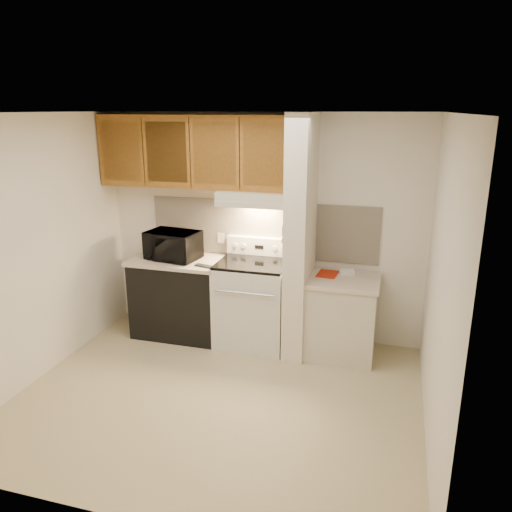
% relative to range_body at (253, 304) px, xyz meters
% --- Properties ---
extents(floor, '(3.60, 3.60, 0.00)m').
position_rel_range_body_xyz_m(floor, '(0.00, -1.16, -0.46)').
color(floor, '#C3B386').
rests_on(floor, ground).
extents(ceiling, '(3.60, 3.60, 0.00)m').
position_rel_range_body_xyz_m(ceiling, '(0.00, -1.16, 2.04)').
color(ceiling, white).
rests_on(ceiling, wall_back).
extents(wall_back, '(3.60, 2.50, 0.02)m').
position_rel_range_body_xyz_m(wall_back, '(0.00, 0.34, 0.79)').
color(wall_back, white).
rests_on(wall_back, floor).
extents(wall_left, '(0.02, 3.00, 2.50)m').
position_rel_range_body_xyz_m(wall_left, '(-1.80, -1.16, 0.79)').
color(wall_left, white).
rests_on(wall_left, floor).
extents(wall_right, '(0.02, 3.00, 2.50)m').
position_rel_range_body_xyz_m(wall_right, '(1.80, -1.16, 0.79)').
color(wall_right, white).
rests_on(wall_right, floor).
extents(backsplash, '(2.60, 0.02, 0.63)m').
position_rel_range_body_xyz_m(backsplash, '(0.00, 0.33, 0.78)').
color(backsplash, '#F1E0C5').
rests_on(backsplash, wall_back).
extents(range_body, '(0.76, 0.65, 0.92)m').
position_rel_range_body_xyz_m(range_body, '(0.00, 0.00, 0.00)').
color(range_body, silver).
rests_on(range_body, floor).
extents(oven_window, '(0.50, 0.01, 0.30)m').
position_rel_range_body_xyz_m(oven_window, '(0.00, -0.32, 0.04)').
color(oven_window, black).
rests_on(oven_window, range_body).
extents(oven_handle, '(0.65, 0.02, 0.02)m').
position_rel_range_body_xyz_m(oven_handle, '(0.00, -0.35, 0.26)').
color(oven_handle, silver).
rests_on(oven_handle, range_body).
extents(cooktop, '(0.74, 0.64, 0.03)m').
position_rel_range_body_xyz_m(cooktop, '(0.00, 0.00, 0.48)').
color(cooktop, black).
rests_on(cooktop, range_body).
extents(range_backguard, '(0.76, 0.08, 0.20)m').
position_rel_range_body_xyz_m(range_backguard, '(0.00, 0.28, 0.59)').
color(range_backguard, silver).
rests_on(range_backguard, range_body).
extents(range_display, '(0.10, 0.01, 0.04)m').
position_rel_range_body_xyz_m(range_display, '(0.00, 0.24, 0.59)').
color(range_display, black).
rests_on(range_display, range_backguard).
extents(range_knob_left_outer, '(0.05, 0.02, 0.05)m').
position_rel_range_body_xyz_m(range_knob_left_outer, '(-0.28, 0.24, 0.59)').
color(range_knob_left_outer, silver).
rests_on(range_knob_left_outer, range_backguard).
extents(range_knob_left_inner, '(0.05, 0.02, 0.05)m').
position_rel_range_body_xyz_m(range_knob_left_inner, '(-0.18, 0.24, 0.59)').
color(range_knob_left_inner, silver).
rests_on(range_knob_left_inner, range_backguard).
extents(range_knob_right_inner, '(0.05, 0.02, 0.05)m').
position_rel_range_body_xyz_m(range_knob_right_inner, '(0.18, 0.24, 0.59)').
color(range_knob_right_inner, silver).
rests_on(range_knob_right_inner, range_backguard).
extents(range_knob_right_outer, '(0.05, 0.02, 0.05)m').
position_rel_range_body_xyz_m(range_knob_right_outer, '(0.28, 0.24, 0.59)').
color(range_knob_right_outer, silver).
rests_on(range_knob_right_outer, range_backguard).
extents(dishwasher_front, '(1.00, 0.63, 0.87)m').
position_rel_range_body_xyz_m(dishwasher_front, '(-0.88, 0.01, -0.03)').
color(dishwasher_front, black).
rests_on(dishwasher_front, floor).
extents(left_countertop, '(1.04, 0.67, 0.04)m').
position_rel_range_body_xyz_m(left_countertop, '(-0.88, 0.01, 0.43)').
color(left_countertop, beige).
rests_on(left_countertop, dishwasher_front).
extents(spoon_rest, '(0.24, 0.13, 0.02)m').
position_rel_range_body_xyz_m(spoon_rest, '(-0.48, -0.19, 0.46)').
color(spoon_rest, black).
rests_on(spoon_rest, left_countertop).
extents(teal_jar, '(0.11, 0.11, 0.10)m').
position_rel_range_body_xyz_m(teal_jar, '(-0.83, -0.09, 0.50)').
color(teal_jar, '#226463').
rests_on(teal_jar, left_countertop).
extents(outlet, '(0.08, 0.01, 0.12)m').
position_rel_range_body_xyz_m(outlet, '(-0.48, 0.32, 0.64)').
color(outlet, beige).
rests_on(outlet, backsplash).
extents(microwave, '(0.62, 0.46, 0.32)m').
position_rel_range_body_xyz_m(microwave, '(-0.93, -0.01, 0.61)').
color(microwave, black).
rests_on(microwave, left_countertop).
extents(partition_pillar, '(0.22, 0.70, 2.50)m').
position_rel_range_body_xyz_m(partition_pillar, '(0.51, -0.01, 0.79)').
color(partition_pillar, '#EEE2CA').
rests_on(partition_pillar, floor).
extents(pillar_trim, '(0.01, 0.70, 0.04)m').
position_rel_range_body_xyz_m(pillar_trim, '(0.39, -0.01, 0.84)').
color(pillar_trim, '#925C1F').
rests_on(pillar_trim, partition_pillar).
extents(knife_strip, '(0.02, 0.42, 0.04)m').
position_rel_range_body_xyz_m(knife_strip, '(0.39, -0.06, 0.86)').
color(knife_strip, black).
rests_on(knife_strip, partition_pillar).
extents(knife_blade_a, '(0.01, 0.03, 0.16)m').
position_rel_range_body_xyz_m(knife_blade_a, '(0.38, -0.21, 0.76)').
color(knife_blade_a, silver).
rests_on(knife_blade_a, knife_strip).
extents(knife_handle_a, '(0.02, 0.02, 0.10)m').
position_rel_range_body_xyz_m(knife_handle_a, '(0.38, -0.23, 0.91)').
color(knife_handle_a, black).
rests_on(knife_handle_a, knife_strip).
extents(knife_blade_b, '(0.01, 0.04, 0.18)m').
position_rel_range_body_xyz_m(knife_blade_b, '(0.38, -0.13, 0.75)').
color(knife_blade_b, silver).
rests_on(knife_blade_b, knife_strip).
extents(knife_handle_b, '(0.02, 0.02, 0.10)m').
position_rel_range_body_xyz_m(knife_handle_b, '(0.38, -0.13, 0.91)').
color(knife_handle_b, black).
rests_on(knife_handle_b, knife_strip).
extents(knife_blade_c, '(0.01, 0.04, 0.20)m').
position_rel_range_body_xyz_m(knife_blade_c, '(0.38, -0.06, 0.74)').
color(knife_blade_c, silver).
rests_on(knife_blade_c, knife_strip).
extents(knife_handle_c, '(0.02, 0.02, 0.10)m').
position_rel_range_body_xyz_m(knife_handle_c, '(0.38, -0.06, 0.91)').
color(knife_handle_c, black).
rests_on(knife_handle_c, knife_strip).
extents(knife_blade_d, '(0.01, 0.04, 0.16)m').
position_rel_range_body_xyz_m(knife_blade_d, '(0.38, 0.02, 0.76)').
color(knife_blade_d, silver).
rests_on(knife_blade_d, knife_strip).
extents(knife_handle_d, '(0.02, 0.02, 0.10)m').
position_rel_range_body_xyz_m(knife_handle_d, '(0.38, 0.03, 0.91)').
color(knife_handle_d, black).
rests_on(knife_handle_d, knife_strip).
extents(knife_blade_e, '(0.01, 0.04, 0.18)m').
position_rel_range_body_xyz_m(knife_blade_e, '(0.38, 0.10, 0.75)').
color(knife_blade_e, silver).
rests_on(knife_blade_e, knife_strip).
extents(knife_handle_e, '(0.02, 0.02, 0.10)m').
position_rel_range_body_xyz_m(knife_handle_e, '(0.38, 0.09, 0.91)').
color(knife_handle_e, black).
rests_on(knife_handle_e, knife_strip).
extents(oven_mitt, '(0.03, 0.11, 0.27)m').
position_rel_range_body_xyz_m(oven_mitt, '(0.38, 0.17, 0.70)').
color(oven_mitt, gray).
rests_on(oven_mitt, partition_pillar).
extents(right_cab_base, '(0.70, 0.60, 0.81)m').
position_rel_range_body_xyz_m(right_cab_base, '(0.97, -0.01, -0.06)').
color(right_cab_base, beige).
rests_on(right_cab_base, floor).
extents(right_countertop, '(0.74, 0.64, 0.04)m').
position_rel_range_body_xyz_m(right_countertop, '(0.97, -0.01, 0.37)').
color(right_countertop, beige).
rests_on(right_countertop, right_cab_base).
extents(red_folder, '(0.22, 0.29, 0.01)m').
position_rel_range_body_xyz_m(red_folder, '(0.79, 0.09, 0.39)').
color(red_folder, '#B3240C').
rests_on(red_folder, right_countertop).
extents(white_box, '(0.18, 0.14, 0.04)m').
position_rel_range_body_xyz_m(white_box, '(0.99, 0.17, 0.41)').
color(white_box, white).
rests_on(white_box, right_countertop).
extents(range_hood, '(0.78, 0.44, 0.15)m').
position_rel_range_body_xyz_m(range_hood, '(0.00, 0.12, 1.17)').
color(range_hood, beige).
rests_on(range_hood, upper_cabinets).
extents(hood_lip, '(0.78, 0.04, 0.06)m').
position_rel_range_body_xyz_m(hood_lip, '(0.00, -0.08, 1.12)').
color(hood_lip, beige).
rests_on(hood_lip, range_hood).
extents(upper_cabinets, '(2.18, 0.33, 0.77)m').
position_rel_range_body_xyz_m(upper_cabinets, '(-0.69, 0.17, 1.62)').
color(upper_cabinets, '#925C1F').
rests_on(upper_cabinets, wall_back).
extents(cab_door_a, '(0.46, 0.01, 0.63)m').
position_rel_range_body_xyz_m(cab_door_a, '(-1.51, 0.01, 1.62)').
color(cab_door_a, '#925C1F').
rests_on(cab_door_a, upper_cabinets).
extents(cab_gap_a, '(0.01, 0.01, 0.73)m').
position_rel_range_body_xyz_m(cab_gap_a, '(-1.23, 0.01, 1.62)').
color(cab_gap_a, black).
rests_on(cab_gap_a, upper_cabinets).
extents(cab_door_b, '(0.46, 0.01, 0.63)m').
position_rel_range_body_xyz_m(cab_door_b, '(-0.96, 0.01, 1.62)').
color(cab_door_b, '#925C1F').
rests_on(cab_door_b, upper_cabinets).
extents(cab_gap_b, '(0.01, 0.01, 0.73)m').
position_rel_range_body_xyz_m(cab_gap_b, '(-0.69, 0.01, 1.62)').
color(cab_gap_b, black).
rests_on(cab_gap_b, upper_cabinets).
extents(cab_door_c, '(0.46, 0.01, 0.63)m').
position_rel_range_body_xyz_m(cab_door_c, '(-0.42, 0.01, 1.62)').
color(cab_door_c, '#925C1F').
rests_on(cab_door_c, upper_cabinets).
extents(cab_gap_c, '(0.01, 0.01, 0.73)m').
position_rel_range_body_xyz_m(cab_gap_c, '(-0.14, 0.01, 1.62)').
color(cab_gap_c, black).
rests_on(cab_gap_c, upper_cabinets).
extents(cab_door_d, '(0.46, 0.01, 0.63)m').
position_rel_range_body_xyz_m(cab_door_d, '(0.13, 0.01, 1.62)').
color(cab_door_d, '#925C1F').
rests_on(cab_door_d, upper_cabinets).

